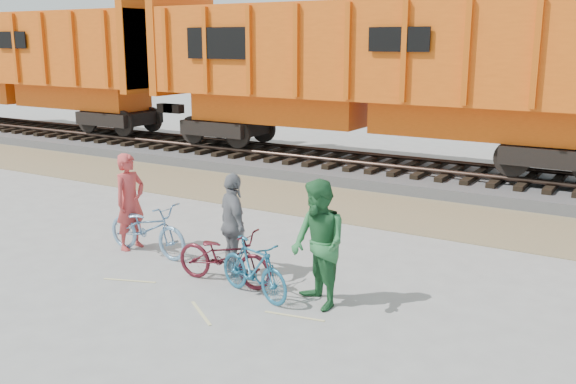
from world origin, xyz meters
name	(u,v)px	position (x,y,z in m)	size (l,w,h in m)	color
ground	(209,277)	(0.00, 0.00, 0.00)	(120.00, 120.00, 0.00)	#9E9E99
gravel_strip	(353,206)	(0.00, 5.50, 0.01)	(120.00, 3.00, 0.02)	#92815B
ballast_bed	(407,174)	(0.00, 9.00, 0.15)	(120.00, 4.00, 0.30)	slate
track	(408,163)	(0.00, 9.00, 0.47)	(120.00, 2.60, 0.24)	black
hopper_car_left	(26,62)	(-16.19, 9.00, 3.01)	(14.00, 3.13, 4.65)	black
hopper_car_center	(372,70)	(-1.19, 9.00, 3.01)	(14.00, 3.13, 4.65)	black
bicycle_blue	(147,228)	(-1.68, 0.37, 0.49)	(0.65, 1.86, 0.98)	#6F9ABF
bicycle_teal	(254,268)	(1.10, -0.29, 0.45)	(0.43, 1.51, 0.91)	#1E5E7F
bicycle_maroon	(224,256)	(0.38, -0.08, 0.45)	(0.60, 1.73, 0.91)	#4D131D
person_solo	(130,202)	(-2.18, 0.47, 0.90)	(0.66, 0.43, 1.80)	#BD3C3A
person_man	(318,245)	(2.10, -0.09, 0.94)	(0.92, 0.71, 1.89)	#296B38
person_woman	(233,225)	(0.28, 0.32, 0.86)	(1.01, 0.42, 1.72)	slate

